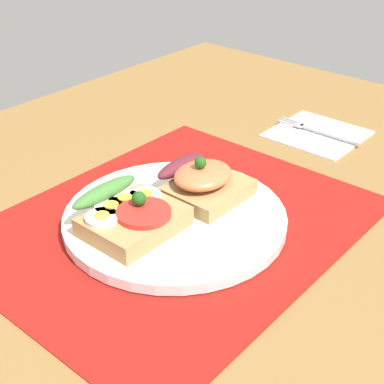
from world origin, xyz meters
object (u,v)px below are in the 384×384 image
object	(u,v)px
sandwich_egg_tomato	(130,215)
fork	(316,130)
sandwich_salmon	(203,181)
plate	(175,218)
napkin	(318,133)

from	to	relation	value
sandwich_egg_tomato	fork	world-z (taller)	sandwich_egg_tomato
sandwich_salmon	fork	world-z (taller)	sandwich_salmon
plate	fork	distance (cm)	32.31
sandwich_salmon	fork	bearing A→B (deg)	0.26
plate	fork	world-z (taller)	plate
fork	napkin	bearing A→B (deg)	-77.26
sandwich_egg_tomato	fork	distance (cm)	37.68
plate	sandwich_egg_tomato	distance (cm)	6.01
napkin	sandwich_egg_tomato	bearing A→B (deg)	177.12
napkin	fork	bearing A→B (deg)	102.74
plate	fork	size ratio (longest dim) A/B	1.87
sandwich_egg_tomato	fork	bearing A→B (deg)	-2.44
sandwich_egg_tomato	napkin	world-z (taller)	sandwich_egg_tomato
sandwich_egg_tomato	fork	xyz separation A→B (cm)	(37.56, -1.60, -2.41)
napkin	fork	xyz separation A→B (cm)	(-0.07, 0.29, 0.46)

